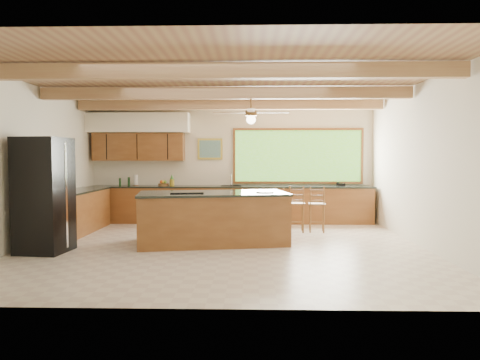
{
  "coord_description": "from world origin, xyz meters",
  "views": [
    {
      "loc": [
        0.5,
        -7.75,
        1.63
      ],
      "look_at": [
        0.28,
        0.8,
        1.18
      ],
      "focal_mm": 32.0,
      "sensor_mm": 36.0,
      "label": 1
    }
  ],
  "objects": [
    {
      "name": "ground",
      "position": [
        0.0,
        0.0,
        0.0
      ],
      "size": [
        7.2,
        7.2,
        0.0
      ],
      "primitive_type": "plane",
      "color": "beige",
      "rests_on": "ground"
    },
    {
      "name": "room_shell",
      "position": [
        -0.17,
        0.65,
        2.21
      ],
      "size": [
        7.27,
        6.54,
        3.02
      ],
      "color": "beige",
      "rests_on": "ground"
    },
    {
      "name": "counter_run",
      "position": [
        -0.82,
        2.52,
        0.46
      ],
      "size": [
        7.12,
        3.1,
        1.22
      ],
      "color": "brown",
      "rests_on": "ground"
    },
    {
      "name": "island",
      "position": [
        -0.22,
        0.32,
        0.49
      ],
      "size": [
        2.96,
        1.77,
        0.99
      ],
      "rotation": [
        0.0,
        0.0,
        0.17
      ],
      "color": "brown",
      "rests_on": "ground"
    },
    {
      "name": "refrigerator",
      "position": [
        -3.05,
        -0.54,
        0.99
      ],
      "size": [
        0.84,
        0.82,
        1.97
      ],
      "rotation": [
        0.0,
        0.0,
        -0.1
      ],
      "color": "black",
      "rests_on": "ground"
    },
    {
      "name": "bar_stool_a",
      "position": [
        1.06,
        1.96,
        0.56
      ],
      "size": [
        0.44,
        0.44,
        0.94
      ],
      "rotation": [
        0.0,
        0.0,
        0.41
      ],
      "color": "brown",
      "rests_on": "ground"
    },
    {
      "name": "bar_stool_b",
      "position": [
        0.85,
        1.55,
        0.58
      ],
      "size": [
        0.44,
        0.44,
        0.98
      ],
      "rotation": [
        0.0,
        0.0,
        0.31
      ],
      "color": "brown",
      "rests_on": "ground"
    },
    {
      "name": "bar_stool_c",
      "position": [
        1.49,
        1.55,
        0.61
      ],
      "size": [
        0.38,
        0.38,
        1.02
      ],
      "rotation": [
        0.0,
        0.0,
        -0.05
      ],
      "color": "brown",
      "rests_on": "ground"
    },
    {
      "name": "bar_stool_d",
      "position": [
        1.95,
        1.55,
        0.6
      ],
      "size": [
        0.4,
        0.4,
        1.01
      ],
      "rotation": [
        0.0,
        0.0,
        -0.11
      ],
      "color": "brown",
      "rests_on": "ground"
    }
  ]
}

